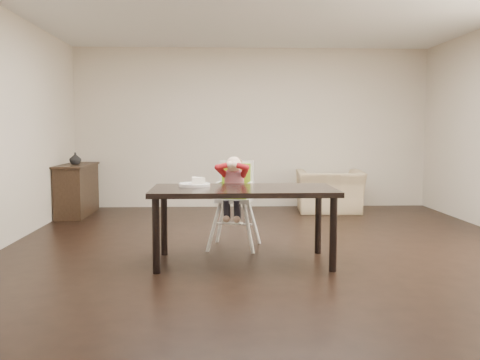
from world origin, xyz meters
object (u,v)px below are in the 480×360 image
(high_chair, at_px, (235,183))
(armchair, at_px, (330,184))
(dining_table, at_px, (243,196))
(sideboard, at_px, (77,189))

(high_chair, bearing_deg, armchair, 69.64)
(high_chair, relative_size, armchair, 1.00)
(high_chair, distance_m, armchair, 2.99)
(dining_table, bearing_deg, sideboard, 127.97)
(armchair, bearing_deg, dining_table, 69.18)
(armchair, relative_size, sideboard, 0.82)
(dining_table, xyz_separation_m, high_chair, (-0.06, 0.71, 0.05))
(high_chair, distance_m, sideboard, 3.40)
(dining_table, distance_m, high_chair, 0.71)
(dining_table, distance_m, armchair, 3.58)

